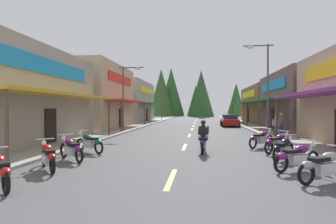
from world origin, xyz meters
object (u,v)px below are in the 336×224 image
Objects in this scene: motorcycle_parked_right_2 at (297,156)px; motorcycle_parked_left_0 at (0,170)px; motorcycle_parked_right_3 at (283,148)px; motorcycle_parked_right_5 at (261,139)px; streetlamp_right at (263,77)px; rider_cruising_lead at (203,139)px; motorcycle_parked_left_1 at (48,156)px; pedestrian_by_shop at (281,122)px; streetlamp_left at (127,89)px; motorcycle_parked_right_4 at (278,143)px; motorcycle_parked_left_2 at (71,148)px; motorcycle_parked_left_3 at (90,142)px; parked_car_curbside at (230,121)px; pedestrian_waiting at (276,125)px; motorcycle_parked_right_1 at (324,165)px.

motorcycle_parked_right_2 and motorcycle_parked_left_0 have the same top height.
motorcycle_parked_right_5 is at bearing 38.67° from motorcycle_parked_right_3.
streetlamp_right is 9.90m from rider_cruising_lead.
motorcycle_parked_left_1 is 0.93× the size of pedestrian_by_shop.
streetlamp_right is 3.94× the size of motorcycle_parked_right_3.
motorcycle_parked_right_4 is at bearing -42.95° from streetlamp_left.
streetlamp_right is 7.30m from motorcycle_parked_right_5.
motorcycle_parked_left_2 and motorcycle_parked_left_3 have the same top height.
parked_car_curbside reaches higher than motorcycle_parked_left_1.
motorcycle_parked_left_1 is (-8.42, -6.26, 0.00)m from motorcycle_parked_right_5.
pedestrian_by_shop is (3.21, 12.71, 0.56)m from motorcycle_parked_right_2.
parked_car_curbside reaches higher than motorcycle_parked_left_2.
motorcycle_parked_left_3 is (-9.98, -8.60, -3.99)m from streetlamp_right.
rider_cruising_lead is (6.53, -9.71, -3.17)m from streetlamp_left.
pedestrian_waiting reaches higher than motorcycle_parked_right_4.
streetlamp_right reaches higher than pedestrian_by_shop.
motorcycle_parked_left_2 is (-8.44, 0.73, 0.00)m from motorcycle_parked_right_2.
motorcycle_parked_left_1 is (0.08, 2.07, 0.00)m from motorcycle_parked_left_0.
rider_cruising_lead is 19.35m from parked_car_curbside.
motorcycle_parked_right_2 and motorcycle_parked_right_3 have the same top height.
motorcycle_parked_left_2 is at bearing -84.45° from streetlamp_left.
motorcycle_parked_left_0 is (-8.91, -6.71, 0.00)m from motorcycle_parked_right_4.
streetlamp_right reaches higher than streetlamp_left.
motorcycle_parked_right_1 is 1.07× the size of motorcycle_parked_right_3.
motorcycle_parked_right_5 is (9.65, -7.75, -3.34)m from streetlamp_left.
motorcycle_parked_right_2 is 9.01m from motorcycle_parked_left_0.
motorcycle_parked_right_1 and motorcycle_parked_right_2 have the same top height.
parked_car_curbside reaches higher than motorcycle_parked_right_2.
pedestrian_waiting is at bearing -111.09° from motorcycle_parked_left_3.
streetlamp_left is 12.83m from motorcycle_parked_left_2.
motorcycle_parked_left_0 is 2.07m from motorcycle_parked_left_1.
motorcycle_parked_right_5 is 11.90m from motorcycle_parked_left_0.
motorcycle_parked_right_5 is 5.86m from pedestrian_waiting.
streetlamp_left is 16.58m from motorcycle_parked_right_2.
motorcycle_parked_left_1 is (-8.68, 0.42, 0.00)m from motorcycle_parked_right_1.
streetlamp_right reaches higher than motorcycle_parked_right_4.
motorcycle_parked_right_4 is (10.06, -9.37, -3.34)m from streetlamp_left.
motorcycle_parked_left_2 is 1.11× the size of pedestrian_waiting.
motorcycle_parked_left_1 and motorcycle_parked_left_2 have the same top height.
rider_cruising_lead is at bearing -56.06° from streetlamp_left.
parked_car_curbside is at bearing -61.68° from motorcycle_parked_left_1.
pedestrian_by_shop is at bearing 30.40° from motorcycle_parked_right_4.
motorcycle_parked_right_5 is at bearing -130.59° from motorcycle_parked_left_3.
pedestrian_by_shop is (11.71, 15.73, 0.56)m from motorcycle_parked_left_0.
streetlamp_right is at bearing -172.58° from parked_car_curbside.
streetlamp_left is 14.14m from motorcycle_parked_right_4.
motorcycle_parked_right_2 is at bearing -133.82° from motorcycle_parked_right_5.
parked_car_curbside is at bearing 94.41° from pedestrian_by_shop.
rider_cruising_lead is at bearing -136.92° from pedestrian_by_shop.
motorcycle_parked_left_2 is (1.20, -12.33, -3.34)m from streetlamp_left.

